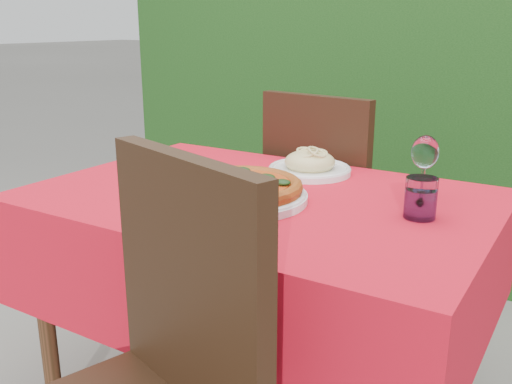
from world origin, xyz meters
The scene contains 8 objects.
hedge centered at (0.00, 1.55, 0.92)m, with size 3.20×0.55×1.78m.
dining_table centered at (0.00, 0.00, 0.60)m, with size 1.26×0.86×0.75m.
chair_far centered at (-0.05, 0.59, 0.55)m, with size 0.49×0.49×0.97m.
pizza_plate centered at (-0.01, -0.09, 0.78)m, with size 0.44×0.44×0.07m.
pasta_plate centered at (0.02, 0.27, 0.77)m, with size 0.26×0.26×0.07m.
water_glass centered at (0.44, 0.03, 0.79)m, with size 0.08×0.08×0.10m.
wine_glass centered at (0.40, 0.18, 0.87)m, with size 0.07×0.07×0.18m.
fork centered at (-0.31, 0.00, 0.75)m, with size 0.02×0.18×0.00m, color silver.
Camera 1 is at (0.79, -1.31, 1.21)m, focal length 40.00 mm.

